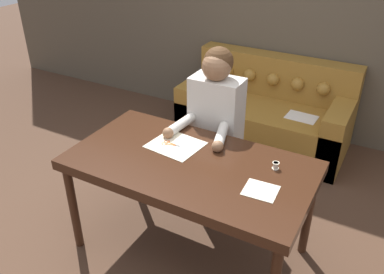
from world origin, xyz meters
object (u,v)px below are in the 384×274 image
object	(u,v)px
couch	(266,114)
dining_table	(190,170)
person	(215,129)
scissors	(173,145)
thread_spool	(276,166)

from	to	relation	value
couch	dining_table	bearing A→B (deg)	-87.61
person	scissors	xyz separation A→B (m)	(-0.09, -0.47, 0.08)
dining_table	thread_spool	distance (m)	0.55
person	thread_spool	world-z (taller)	person
dining_table	thread_spool	bearing A→B (deg)	19.87
dining_table	thread_spool	xyz separation A→B (m)	(0.51, 0.19, 0.09)
dining_table	scissors	size ratio (longest dim) A/B	6.39
couch	scissors	xyz separation A→B (m)	(-0.12, -1.63, 0.45)
person	thread_spool	distance (m)	0.74
couch	thread_spool	bearing A→B (deg)	-69.45
person	scissors	distance (m)	0.49
dining_table	person	distance (m)	0.60
person	thread_spool	bearing A→B (deg)	-33.46
couch	thread_spool	xyz separation A→B (m)	(0.58, -1.56, 0.47)
person	scissors	world-z (taller)	person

